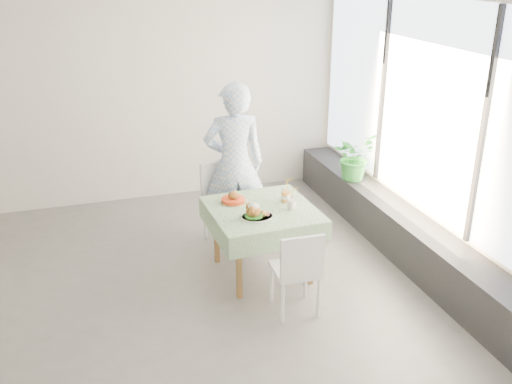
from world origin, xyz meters
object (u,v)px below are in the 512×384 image
object	(u,v)px
cafe_table	(262,233)
main_dish	(255,213)
chair_far	(227,218)
potted_plant	(354,156)
juice_cup_orange	(286,196)
diner	(234,164)
chair_near	(295,286)

from	to	relation	value
cafe_table	main_dish	world-z (taller)	main_dish
chair_far	potted_plant	distance (m)	1.80
juice_cup_orange	main_dish	bearing A→B (deg)	-145.62
potted_plant	main_dish	bearing A→B (deg)	-143.47
diner	main_dish	distance (m)	1.06
potted_plant	chair_near	bearing A→B (deg)	-129.17
cafe_table	juice_cup_orange	size ratio (longest dim) A/B	3.70
chair_far	juice_cup_orange	size ratio (longest dim) A/B	3.23
diner	potted_plant	distance (m)	1.63
main_dish	juice_cup_orange	xyz separation A→B (m)	(0.42, 0.29, 0.01)
main_dish	diner	bearing A→B (deg)	85.49
potted_plant	cafe_table	bearing A→B (deg)	-145.90
diner	chair_far	bearing A→B (deg)	17.43
chair_near	main_dish	world-z (taller)	main_dish
main_dish	juice_cup_orange	world-z (taller)	juice_cup_orange
chair_far	diner	world-z (taller)	diner
cafe_table	chair_near	bearing A→B (deg)	-84.34
juice_cup_orange	potted_plant	bearing A→B (deg)	37.22
chair_near	juice_cup_orange	distance (m)	1.03
cafe_table	diner	xyz separation A→B (m)	(-0.06, 0.84, 0.48)
main_dish	potted_plant	bearing A→B (deg)	36.53
chair_near	cafe_table	bearing A→B (deg)	95.66
cafe_table	juice_cup_orange	xyz separation A→B (m)	(0.29, 0.09, 0.35)
diner	juice_cup_orange	xyz separation A→B (m)	(0.34, -0.75, -0.13)
cafe_table	chair_far	bearing A→B (deg)	100.80
cafe_table	chair_far	size ratio (longest dim) A/B	1.15
cafe_table	diner	distance (m)	0.97
chair_far	juice_cup_orange	xyz separation A→B (m)	(0.44, -0.73, 0.52)
cafe_table	potted_plant	world-z (taller)	potted_plant
chair_far	main_dish	xyz separation A→B (m)	(0.02, -1.02, 0.50)
juice_cup_orange	potted_plant	distance (m)	1.60
diner	main_dish	bearing A→B (deg)	92.22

